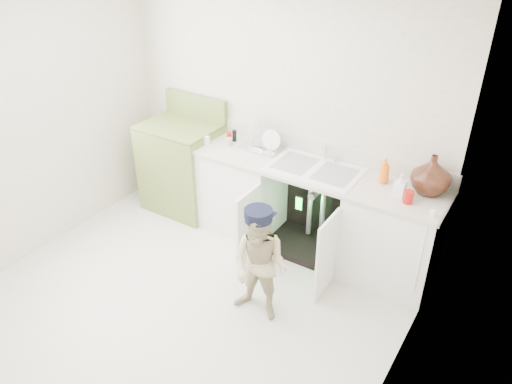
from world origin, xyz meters
TOP-DOWN VIEW (x-y plane):
  - ground at (0.00, 0.00)m, footprint 3.50×3.50m
  - room_shell at (0.00, 0.00)m, footprint 6.00×5.50m
  - counter_run at (0.59, 1.21)m, footprint 2.44×1.02m
  - avocado_stove at (-1.03, 1.18)m, footprint 0.80×0.65m
  - repair_worker at (0.61, 0.15)m, footprint 0.50×0.91m

SIDE VIEW (x-z plane):
  - ground at x=0.00m, z-range 0.00..0.00m
  - counter_run at x=0.59m, z-range -0.14..1.10m
  - avocado_stove at x=-1.03m, z-range -0.11..1.13m
  - repair_worker at x=0.61m, z-range 0.00..1.03m
  - room_shell at x=0.00m, z-range 0.62..1.88m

